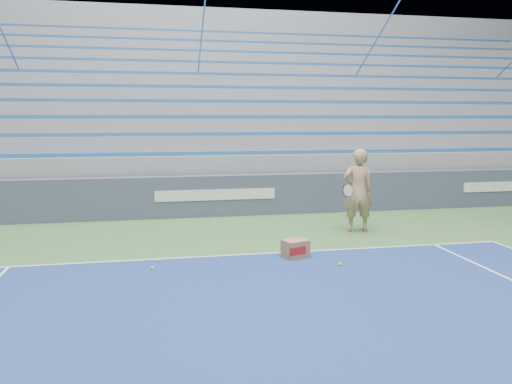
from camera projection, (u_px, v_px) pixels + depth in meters
sponsor_barrier at (215, 196)px, 13.38m from camera, size 30.00×0.32×1.10m
bleachers at (198, 125)px, 18.67m from camera, size 31.00×9.15×7.30m
tennis_player at (358, 190)px, 11.50m from camera, size 0.98×0.88×1.92m
ball_box at (295, 249)px, 9.42m from camera, size 0.54×0.48×0.34m
tennis_ball_0 at (159, 260)px, 9.13m from camera, size 0.07×0.07×0.07m
tennis_ball_1 at (301, 249)px, 9.89m from camera, size 0.07×0.07×0.07m
tennis_ball_2 at (340, 264)px, 8.87m from camera, size 0.07×0.07×0.07m
tennis_ball_3 at (153, 268)px, 8.64m from camera, size 0.07×0.07×0.07m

